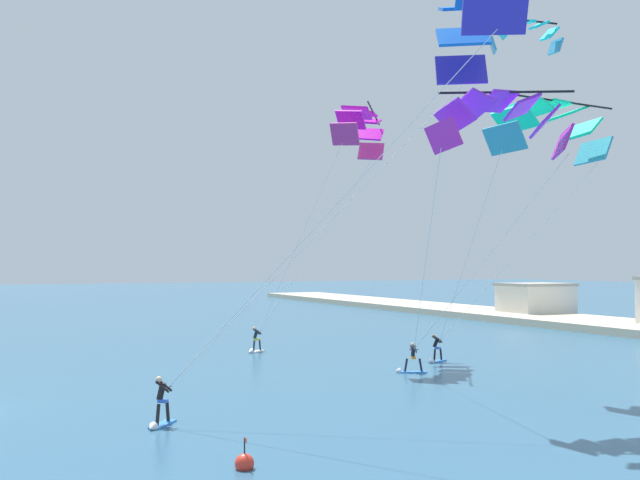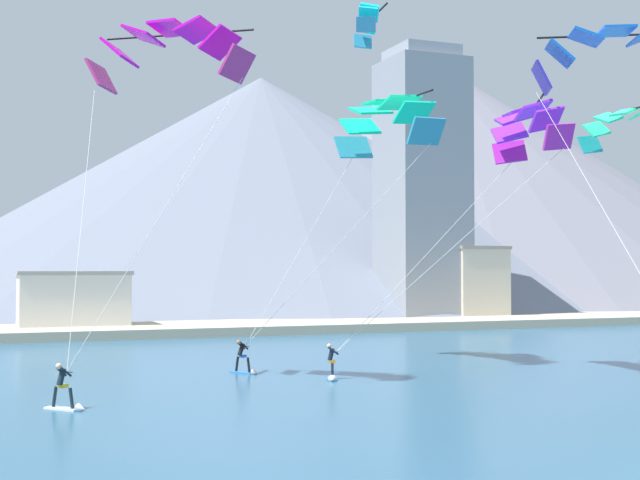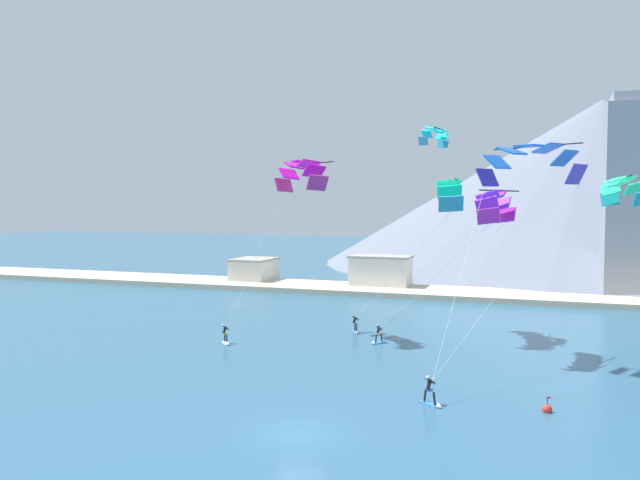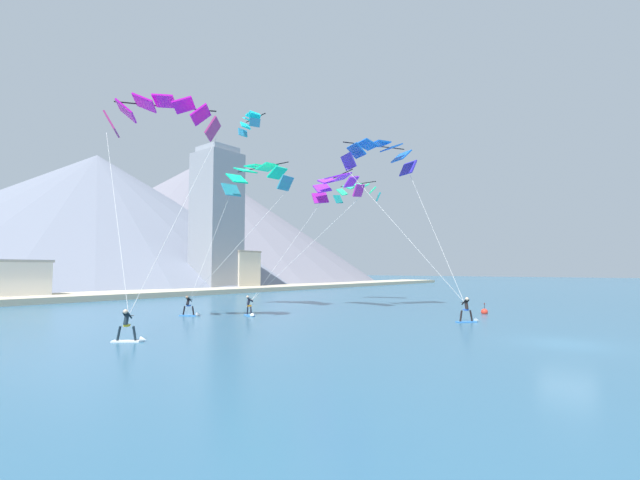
% 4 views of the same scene
% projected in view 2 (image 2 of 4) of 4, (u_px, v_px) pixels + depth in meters
% --- Properties ---
extents(kitesurfer_near_lead, '(1.16, 1.73, 1.69)m').
position_uv_depth(kitesurfer_near_lead, '(245.00, 363.00, 42.47)').
color(kitesurfer_near_lead, '#337FDB').
rests_on(kitesurfer_near_lead, ground).
extents(kitesurfer_near_trail, '(1.02, 1.76, 1.69)m').
position_uv_depth(kitesurfer_near_trail, '(332.00, 369.00, 40.12)').
color(kitesurfer_near_trail, '#337FDB').
rests_on(kitesurfer_near_trail, ground).
extents(kitesurfer_far_left, '(1.43, 1.58, 1.75)m').
position_uv_depth(kitesurfer_far_left, '(67.00, 395.00, 31.56)').
color(kitesurfer_far_left, white).
rests_on(kitesurfer_far_left, ground).
extents(parafoil_kite_near_lead, '(9.78, 7.84, 12.73)m').
position_uv_depth(parafoil_kite_near_lead, '(386.00, 119.00, 47.20)').
color(parafoil_kite_near_lead, teal).
extents(parafoil_kite_near_trail, '(10.99, 6.36, 11.67)m').
position_uv_depth(parafoil_kite_near_trail, '(526.00, 126.00, 42.61)').
color(parafoil_kite_near_trail, '#BF24AE').
extents(parafoil_kite_mid_center, '(8.81, 12.54, 14.60)m').
position_uv_depth(parafoil_kite_mid_center, '(616.00, 52.00, 40.61)').
color(parafoil_kite_mid_center, '#3126B3').
extents(parafoil_kite_far_left, '(8.19, 8.33, 14.40)m').
position_uv_depth(parafoil_kite_far_left, '(169.00, 48.00, 38.82)').
color(parafoil_kite_far_left, '#B52A79').
extents(parafoil_kite_distant_high_outer, '(2.29, 3.80, 1.78)m').
position_uv_depth(parafoil_kite_distant_high_outer, '(368.00, 21.00, 46.53)').
color(parafoil_kite_distant_high_outer, teal).
extents(parafoil_kite_distant_low_drift, '(3.17, 5.59, 2.39)m').
position_uv_depth(parafoil_kite_distant_low_drift, '(626.00, 124.00, 49.67)').
color(parafoil_kite_distant_low_drift, teal).
extents(shoreline_strip, '(180.00, 10.00, 0.70)m').
position_uv_depth(shoreline_strip, '(199.00, 328.00, 68.93)').
color(shoreline_strip, beige).
rests_on(shoreline_strip, ground).
extents(shore_building_harbour_front, '(8.37, 4.75, 4.81)m').
position_uv_depth(shore_building_harbour_front, '(73.00, 302.00, 67.75)').
color(shore_building_harbour_front, silver).
rests_on(shore_building_harbour_front, ground).
extents(shore_building_quay_east, '(5.24, 4.48, 7.05)m').
position_uv_depth(shore_building_quay_east, '(475.00, 284.00, 82.62)').
color(shore_building_quay_east, beige).
rests_on(shore_building_quay_east, ground).
extents(highrise_tower, '(7.00, 7.00, 25.57)m').
position_uv_depth(highrise_tower, '(422.00, 187.00, 82.79)').
color(highrise_tower, gray).
rests_on(highrise_tower, ground).
extents(mountain_peak_west_ridge, '(110.56, 110.56, 32.91)m').
position_uv_depth(mountain_peak_west_ridge, '(261.00, 190.00, 129.73)').
color(mountain_peak_west_ridge, slate).
rests_on(mountain_peak_west_ridge, ground).
extents(mountain_peak_central_summit, '(110.53, 110.53, 37.01)m').
position_uv_depth(mountain_peak_central_summit, '(446.00, 184.00, 142.46)').
color(mountain_peak_central_summit, slate).
rests_on(mountain_peak_central_summit, ground).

